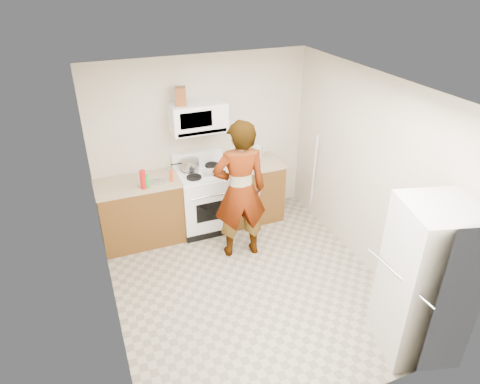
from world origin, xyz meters
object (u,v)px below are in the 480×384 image
fridge (427,281)px  saucepan (190,165)px  microwave (198,117)px  gas_range (204,199)px  person (240,191)px  kettle (257,152)px

fridge → saucepan: (-1.50, 3.07, 0.17)m
microwave → fridge: (1.33, -3.10, -0.85)m
gas_range → person: 0.96m
gas_range → fridge: bearing=-65.8°
microwave → kettle: (0.93, 0.06, -0.68)m
fridge → kettle: 3.20m
kettle → saucepan: size_ratio=0.64×
gas_range → saucepan: (-0.16, 0.10, 0.54)m
gas_range → person: bearing=-72.5°
gas_range → fridge: size_ratio=0.66×
microwave → fridge: size_ratio=0.45×
gas_range → saucepan: gas_range is taller
kettle → saucepan: kettle is taller
gas_range → kettle: (0.93, 0.19, 0.53)m
gas_range → microwave: size_ratio=1.49×
person → gas_range: bearing=-64.4°
microwave → saucepan: microwave is taller
saucepan → person: bearing=-65.2°
fridge → saucepan: fridge is taller
gas_range → kettle: size_ratio=6.99×
gas_range → saucepan: bearing=148.0°
person → fridge: bearing=124.4°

